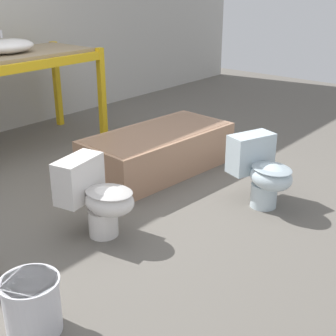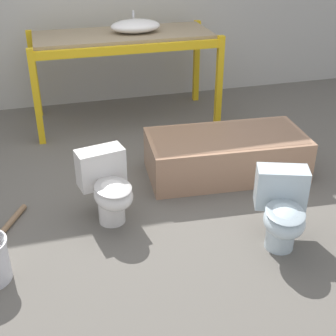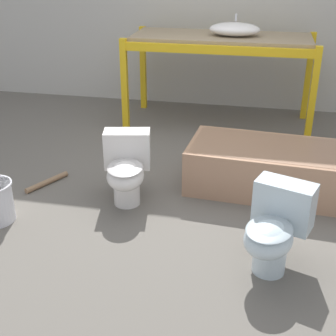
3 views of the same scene
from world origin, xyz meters
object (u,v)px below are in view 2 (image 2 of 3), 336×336
at_px(toilet_near, 108,186).
at_px(sink_basin, 136,26).
at_px(toilet_far, 282,209).
at_px(bathtub_main, 226,152).

bearing_deg(toilet_near, sink_basin, 59.58).
bearing_deg(toilet_far, bathtub_main, 109.30).
bearing_deg(bathtub_main, toilet_far, -86.18).
height_order(toilet_near, toilet_far, same).
bearing_deg(toilet_near, bathtub_main, 8.93).
height_order(sink_basin, bathtub_main, sink_basin).
xyz_separation_m(sink_basin, bathtub_main, (0.53, -1.58, -0.90)).
bearing_deg(bathtub_main, sink_basin, 112.69).
bearing_deg(toilet_far, toilet_near, 170.21).
height_order(sink_basin, toilet_near, sink_basin).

